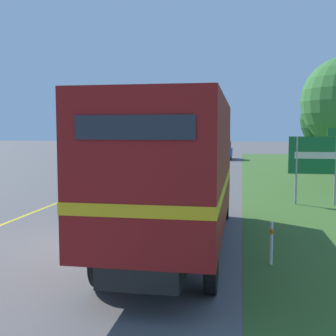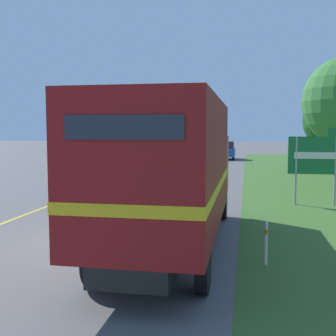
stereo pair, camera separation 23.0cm
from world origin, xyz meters
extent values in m
plane|color=#5B5959|center=(0.00, 0.00, 0.00)|extent=(200.00, 200.00, 0.00)
cube|color=yellow|center=(-3.70, 13.73, 0.00)|extent=(0.12, 58.01, 0.01)
cube|color=white|center=(0.00, 0.23, 0.00)|extent=(0.12, 2.60, 0.01)
cube|color=white|center=(0.00, 6.83, 0.00)|extent=(0.12, 2.60, 0.01)
cube|color=white|center=(0.00, 13.43, 0.00)|extent=(0.12, 2.60, 0.01)
cube|color=white|center=(0.00, 20.03, 0.00)|extent=(0.12, 2.60, 0.01)
cube|color=white|center=(0.00, 26.63, 0.00)|extent=(0.12, 2.60, 0.01)
cylinder|color=black|center=(1.07, 3.68, 0.50)|extent=(0.22, 1.00, 1.00)
cylinder|color=black|center=(3.13, 3.68, 0.50)|extent=(0.22, 1.00, 1.00)
cylinder|color=black|center=(1.07, -2.87, 0.50)|extent=(0.22, 1.00, 1.00)
cylinder|color=black|center=(3.13, -2.87, 0.50)|extent=(0.22, 1.00, 1.00)
cube|color=black|center=(2.10, 0.00, 0.68)|extent=(1.32, 8.73, 0.36)
cube|color=maroon|center=(2.10, -1.05, 2.23)|extent=(2.40, 6.63, 2.74)
cube|color=gold|center=(2.10, -1.05, 1.75)|extent=(2.42, 6.65, 0.20)
cube|color=#232833|center=(2.10, -4.38, 2.98)|extent=(1.80, 0.03, 0.36)
cube|color=maroon|center=(2.10, 3.32, 1.81)|extent=(2.30, 2.10, 1.90)
cube|color=#283342|center=(2.10, 4.38, 2.05)|extent=(2.04, 0.03, 0.85)
cylinder|color=black|center=(-2.75, 18.73, 0.33)|extent=(0.16, 0.66, 0.66)
cylinder|color=black|center=(-1.27, 18.73, 0.33)|extent=(0.16, 0.66, 0.66)
cylinder|color=black|center=(-2.75, 16.35, 0.33)|extent=(0.16, 0.66, 0.66)
cylinder|color=black|center=(-1.27, 16.35, 0.33)|extent=(0.16, 0.66, 0.66)
cube|color=white|center=(-2.01, 17.54, 0.71)|extent=(1.80, 3.83, 0.77)
cube|color=#282D38|center=(-2.01, 17.39, 1.42)|extent=(1.55, 2.10, 0.65)
cube|color=red|center=(-2.64, 15.62, 0.85)|extent=(0.20, 0.03, 0.14)
cube|color=red|center=(-1.38, 15.62, 0.85)|extent=(0.20, 0.03, 0.14)
cylinder|color=black|center=(1.09, 33.95, 0.33)|extent=(0.16, 0.66, 0.66)
cylinder|color=black|center=(2.56, 33.95, 0.33)|extent=(0.16, 0.66, 0.66)
cylinder|color=black|center=(1.09, 31.51, 0.33)|extent=(0.16, 0.66, 0.66)
cylinder|color=black|center=(2.56, 31.51, 0.33)|extent=(0.16, 0.66, 0.66)
cube|color=#234CAD|center=(1.82, 32.73, 0.73)|extent=(1.80, 3.94, 0.81)
cube|color=#282D38|center=(1.82, 32.58, 1.48)|extent=(1.55, 2.17, 0.69)
cube|color=red|center=(1.19, 30.76, 0.88)|extent=(0.20, 0.03, 0.14)
cube|color=red|center=(2.45, 30.76, 0.88)|extent=(0.20, 0.03, 0.14)
cylinder|color=#9E9EA3|center=(5.79, 6.91, 1.35)|extent=(0.09, 0.09, 2.70)
cylinder|color=#9E9EA3|center=(7.26, 6.91, 1.35)|extent=(0.09, 0.09, 2.70)
cube|color=#196B33|center=(6.53, 6.91, 1.96)|extent=(2.11, 0.06, 1.47)
cube|color=#196B33|center=(7.24, 6.91, 2.88)|extent=(0.67, 0.06, 0.32)
cube|color=silver|center=(6.53, 6.87, 1.96)|extent=(1.64, 0.02, 0.26)
cylinder|color=brown|center=(9.76, 19.95, 0.95)|extent=(0.28, 0.28, 1.91)
sphere|color=#1E511E|center=(9.76, 19.95, 3.66)|extent=(4.38, 4.38, 4.38)
cylinder|color=white|center=(4.31, -1.04, 0.47)|extent=(0.07, 0.07, 0.95)
cylinder|color=orange|center=(4.31, -1.04, 0.74)|extent=(0.08, 0.08, 0.10)
camera|label=1|loc=(3.64, -10.30, 2.94)|focal=45.00mm
camera|label=2|loc=(3.86, -10.26, 2.94)|focal=45.00mm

